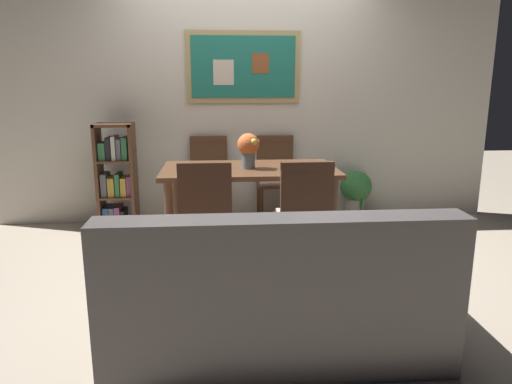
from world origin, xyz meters
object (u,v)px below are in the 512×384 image
at_px(dining_chair_near_right, 304,209).
at_px(bookshelf, 117,181).
at_px(potted_ivy, 356,192).
at_px(flower_vase, 248,148).
at_px(leather_couch, 273,298).
at_px(dining_table, 249,178).
at_px(dining_chair_far_left, 209,174).
at_px(dining_chair_far_right, 276,173).
at_px(dining_chair_near_left, 206,210).
at_px(tv_remote, 302,169).

bearing_deg(dining_chair_near_right, bookshelf, 141.74).
bearing_deg(potted_ivy, flower_vase, -147.99).
distance_m(leather_couch, flower_vase, 1.78).
xyz_separation_m(dining_table, bookshelf, (-1.27, 0.56, -0.11)).
bearing_deg(dining_chair_far_left, dining_chair_near_right, -63.16).
bearing_deg(leather_couch, dining_chair_far_right, 82.90).
xyz_separation_m(dining_chair_far_right, leather_couch, (-0.30, -2.42, -0.23)).
height_order(dining_table, dining_chair_far_right, dining_chair_far_right).
bearing_deg(dining_table, flower_vase, -103.63).
bearing_deg(flower_vase, leather_couch, -89.04).
distance_m(dining_chair_near_left, dining_chair_far_left, 1.42).
bearing_deg(dining_table, bookshelf, 156.29).
height_order(bookshelf, potted_ivy, bookshelf).
bearing_deg(dining_chair_far_left, bookshelf, -170.03).
bearing_deg(flower_vase, bookshelf, 154.74).
height_order(potted_ivy, tv_remote, tv_remote).
height_order(dining_chair_near_left, dining_chair_far_right, same).
relative_size(bookshelf, potted_ivy, 1.96).
relative_size(leather_couch, tv_remote, 11.12).
relative_size(dining_table, tv_remote, 9.37).
relative_size(dining_chair_far_right, flower_vase, 2.99).
bearing_deg(dining_chair_near_left, tv_remote, 34.71).
height_order(dining_chair_far_left, bookshelf, bookshelf).
bearing_deg(flower_vase, tv_remote, -13.60).
height_order(flower_vase, tv_remote, flower_vase).
height_order(dining_chair_far_left, flower_vase, flower_vase).
relative_size(dining_chair_near_left, dining_chair_far_left, 1.00).
bearing_deg(dining_chair_near_right, dining_table, 116.33).
bearing_deg(potted_ivy, dining_table, -149.11).
bearing_deg(tv_remote, dining_chair_near_right, -97.76).
relative_size(bookshelf, flower_vase, 3.52).
relative_size(dining_chair_far_left, potted_ivy, 1.67).
height_order(bookshelf, tv_remote, bookshelf).
bearing_deg(potted_ivy, leather_couch, -115.57).
xyz_separation_m(dining_table, dining_chair_far_left, (-0.37, 0.71, -0.09)).
bearing_deg(dining_chair_near_right, dining_chair_near_left, 178.22).
distance_m(leather_couch, tv_remote, 1.67).
bearing_deg(leather_couch, flower_vase, 90.96).
relative_size(dining_chair_near_left, dining_chair_far_right, 1.00).
distance_m(dining_chair_near_right, potted_ivy, 1.66).
distance_m(dining_table, potted_ivy, 1.40).
distance_m(bookshelf, tv_remote, 1.86).
height_order(dining_table, flower_vase, flower_vase).
height_order(dining_chair_far_left, tv_remote, dining_chair_far_left).
bearing_deg(dining_table, dining_chair_far_right, 65.83).
height_order(dining_chair_near_left, bookshelf, bookshelf).
height_order(dining_chair_near_right, potted_ivy, dining_chair_near_right).
xyz_separation_m(potted_ivy, flower_vase, (-1.18, -0.74, 0.58)).
distance_m(dining_chair_far_left, tv_remote, 1.20).
bearing_deg(leather_couch, tv_remote, 75.00).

